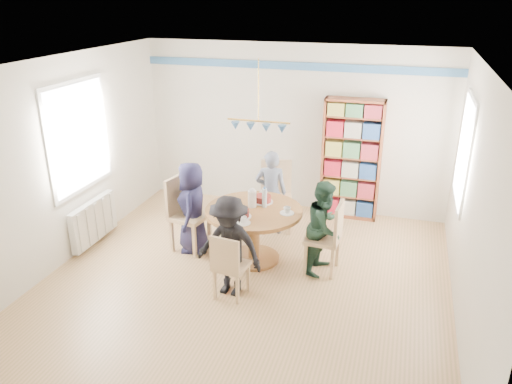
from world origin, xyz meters
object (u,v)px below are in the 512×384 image
at_px(radiator, 94,221).
at_px(chair_far, 276,192).
at_px(chair_right, 329,235).
at_px(dining_table, 254,222).
at_px(person_far, 271,192).
at_px(person_near, 229,246).
at_px(person_right, 325,227).
at_px(chair_left, 184,210).
at_px(person_left, 192,207).
at_px(chair_near, 229,264).
at_px(bookshelf, 351,161).

height_order(radiator, chair_far, chair_far).
bearing_deg(chair_far, chair_right, -47.80).
xyz_separation_m(dining_table, person_far, (-0.01, 0.88, 0.09)).
bearing_deg(radiator, person_near, -15.56).
bearing_deg(dining_table, person_right, -0.03).
height_order(chair_left, person_near, person_near).
relative_size(chair_far, person_near, 0.83).
bearing_deg(radiator, chair_left, 11.49).
bearing_deg(person_left, dining_table, 73.14).
xyz_separation_m(chair_far, person_near, (-0.06, -1.94, 0.05)).
relative_size(chair_left, person_far, 0.82).
relative_size(dining_table, person_right, 1.05).
bearing_deg(chair_left, chair_right, -1.85).
bearing_deg(chair_near, person_far, 90.05).
bearing_deg(bookshelf, chair_far, -143.82).
height_order(radiator, dining_table, dining_table).
bearing_deg(radiator, person_left, 9.68).
height_order(chair_near, person_right, person_right).
relative_size(chair_left, bookshelf, 0.55).
bearing_deg(radiator, dining_table, 5.35).
relative_size(chair_right, chair_far, 0.92).
bearing_deg(person_right, radiator, 104.79).
relative_size(radiator, dining_table, 0.77).
bearing_deg(chair_far, dining_table, -91.31).
bearing_deg(dining_table, person_left, 178.31).
xyz_separation_m(dining_table, bookshelf, (1.04, 1.82, 0.39)).
relative_size(person_right, person_near, 0.98).
height_order(person_right, bookshelf, bookshelf).
bearing_deg(person_right, chair_right, -94.42).
distance_m(radiator, bookshelf, 4.00).
relative_size(chair_left, chair_near, 1.27).
relative_size(chair_far, bookshelf, 0.55).
distance_m(person_right, bookshelf, 1.85).
xyz_separation_m(chair_left, person_right, (1.98, -0.05, 0.04)).
bearing_deg(chair_right, dining_table, 178.94).
height_order(person_near, bookshelf, bookshelf).
bearing_deg(chair_far, person_near, -91.70).
xyz_separation_m(radiator, chair_right, (3.37, 0.20, 0.19)).
distance_m(dining_table, chair_near, 0.98).
bearing_deg(chair_right, chair_left, 178.15).
distance_m(chair_far, person_far, 0.21).
bearing_deg(chair_left, person_far, 39.13).
distance_m(radiator, person_right, 3.32).
xyz_separation_m(dining_table, person_right, (0.95, -0.00, 0.07)).
distance_m(chair_left, person_near, 1.36).
bearing_deg(dining_table, chair_near, -90.42).
bearing_deg(chair_right, person_far, 138.67).
distance_m(chair_right, person_far, 1.37).
bearing_deg(chair_near, chair_left, 135.13).
distance_m(radiator, person_far, 2.61).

